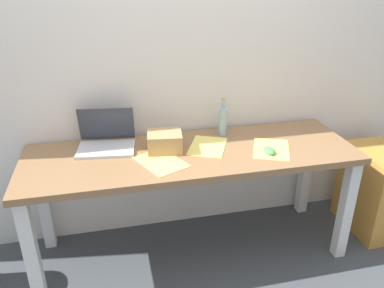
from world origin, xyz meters
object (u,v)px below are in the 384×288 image
Objects in this scene: beer_bottle at (223,120)px; filing_cabinet at (380,190)px; laptop_left at (106,140)px; computer_mouse at (269,151)px; cardboard_box at (165,142)px; desk at (192,166)px.

beer_bottle is 0.42× the size of filing_cabinet.
laptop_left is 0.98m from computer_mouse.
desk is at bearing -19.08° from cardboard_box.
laptop_left is at bearing 161.10° from cardboard_box.
filing_cabinet is at bearing -3.41° from cardboard_box.
beer_bottle is (0.75, 0.04, 0.05)m from laptop_left.
filing_cabinet is (0.92, 0.09, -0.45)m from computer_mouse.
computer_mouse is 0.16× the size of filing_cabinet.
cardboard_box is 0.33× the size of filing_cabinet.
laptop_left is (-0.50, 0.17, 0.15)m from desk.
filing_cabinet is (1.37, -0.04, -0.34)m from desk.
computer_mouse is at bearing -15.60° from desk.
filing_cabinet is at bearing -12.54° from beer_bottle.
desk is at bearing 178.44° from filing_cabinet.
cardboard_box is (0.34, -0.12, 0.01)m from laptop_left.
computer_mouse is (0.44, -0.12, 0.11)m from desk.
computer_mouse is 0.49× the size of cardboard_box.
beer_bottle is 1.26m from filing_cabinet.
cardboard_box is (-0.16, 0.05, 0.15)m from desk.
computer_mouse reaches higher than filing_cabinet.
desk is at bearing -140.28° from beer_bottle.
beer_bottle is 0.44m from cardboard_box.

